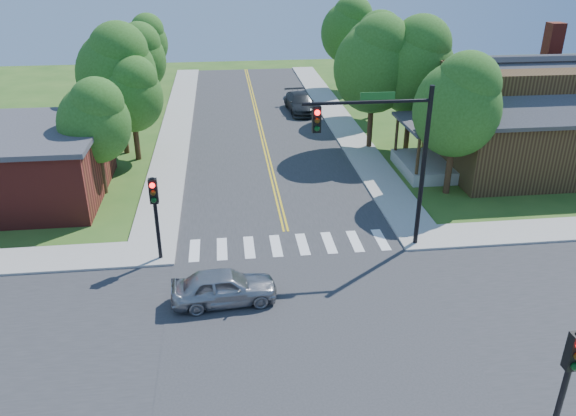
{
  "coord_description": "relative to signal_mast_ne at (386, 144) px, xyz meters",
  "views": [
    {
      "loc": [
        -2.65,
        -15.6,
        12.28
      ],
      "look_at": [
        -0.14,
        5.52,
        2.2
      ],
      "focal_mm": 35.0,
      "sensor_mm": 36.0,
      "label": 1
    }
  ],
  "objects": [
    {
      "name": "ground",
      "position": [
        -3.91,
        -5.59,
        -4.85
      ],
      "size": [
        100.0,
        100.0,
        0.0
      ],
      "primitive_type": "plane",
      "color": "#2D581B",
      "rests_on": "ground"
    },
    {
      "name": "road_ns",
      "position": [
        -3.91,
        -5.59,
        -4.83
      ],
      "size": [
        10.0,
        90.0,
        0.04
      ],
      "primitive_type": "cube",
      "color": "#2D2D30",
      "rests_on": "ground"
    },
    {
      "name": "road_ew",
      "position": [
        -3.91,
        -5.59,
        -4.83
      ],
      "size": [
        90.0,
        10.0,
        0.04
      ],
      "primitive_type": "cube",
      "color": "#2D2D30",
      "rests_on": "ground"
    },
    {
      "name": "intersection_patch",
      "position": [
        -3.91,
        -5.59,
        -4.85
      ],
      "size": [
        10.2,
        10.2,
        0.06
      ],
      "primitive_type": "cube",
      "color": "#2D2D30",
      "rests_on": "ground"
    },
    {
      "name": "sidewalk_ne",
      "position": [
        11.9,
        10.23,
        -4.78
      ],
      "size": [
        40.0,
        40.0,
        0.14
      ],
      "color": "#9E9B93",
      "rests_on": "ground"
    },
    {
      "name": "crosswalk_north",
      "position": [
        -3.91,
        0.61,
        -4.8
      ],
      "size": [
        8.85,
        2.0,
        0.01
      ],
      "color": "white",
      "rests_on": "ground"
    },
    {
      "name": "centerline",
      "position": [
        -3.91,
        -5.59,
        -4.8
      ],
      "size": [
        0.3,
        90.0,
        0.01
      ],
      "color": "yellow",
      "rests_on": "ground"
    },
    {
      "name": "signal_mast_ne",
      "position": [
        0.0,
        0.0,
        0.0
      ],
      "size": [
        5.3,
        0.42,
        7.2
      ],
      "color": "black",
      "rests_on": "ground"
    },
    {
      "name": "signal_pole_se",
      "position": [
        1.69,
        -11.21,
        -2.19
      ],
      "size": [
        0.34,
        0.42,
        3.8
      ],
      "color": "black",
      "rests_on": "ground"
    },
    {
      "name": "signal_pole_nw",
      "position": [
        -9.51,
        -0.01,
        -2.19
      ],
      "size": [
        0.34,
        0.42,
        3.8
      ],
      "color": "black",
      "rests_on": "ground"
    },
    {
      "name": "house_ne",
      "position": [
        11.19,
        8.65,
        -1.52
      ],
      "size": [
        13.05,
        8.8,
        7.11
      ],
      "color": "black",
      "rests_on": "ground"
    },
    {
      "name": "building_nw",
      "position": [
        -18.11,
        7.61,
        -2.97
      ],
      "size": [
        10.4,
        8.4,
        3.73
      ],
      "color": "maroon",
      "rests_on": "ground"
    },
    {
      "name": "tree_e_a",
      "position": [
        5.32,
        5.43,
        0.12
      ],
      "size": [
        4.46,
        4.24,
        7.58
      ],
      "color": "#382314",
      "rests_on": "ground"
    },
    {
      "name": "tree_e_b",
      "position": [
        5.36,
        12.69,
        0.72
      ],
      "size": [
        5.0,
        4.75,
        8.51
      ],
      "color": "#382314",
      "rests_on": "ground"
    },
    {
      "name": "tree_e_c",
      "position": [
        4.81,
        20.0,
        0.38
      ],
      "size": [
        4.7,
        4.46,
        7.99
      ],
      "color": "#382314",
      "rests_on": "ground"
    },
    {
      "name": "tree_e_d",
      "position": [
        4.92,
        29.54,
        0.54
      ],
      "size": [
        4.84,
        4.6,
        8.23
      ],
      "color": "#382314",
      "rests_on": "ground"
    },
    {
      "name": "tree_w_a",
      "position": [
        -13.07,
        7.59,
        -0.72
      ],
      "size": [
        3.71,
        3.53,
        6.31
      ],
      "color": "#382314",
      "rests_on": "ground"
    },
    {
      "name": "tree_w_b",
      "position": [
        -12.78,
        14.01,
        0.53
      ],
      "size": [
        4.83,
        4.59,
        8.21
      ],
      "color": "#382314",
      "rests_on": "ground"
    },
    {
      "name": "tree_w_c",
      "position": [
        -12.61,
        22.08,
        -0.14
      ],
      "size": [
        4.23,
        4.02,
        7.19
      ],
      "color": "#382314",
      "rests_on": "ground"
    },
    {
      "name": "tree_w_d",
      "position": [
        -13.08,
        31.58,
        -0.42
      ],
      "size": [
        3.98,
        3.78,
        6.77
      ],
      "color": "#382314",
      "rests_on": "ground"
    },
    {
      "name": "tree_house",
      "position": [
        2.96,
        13.07,
        0.75
      ],
      "size": [
        5.03,
        4.78,
        8.55
      ],
      "color": "#382314",
      "rests_on": "ground"
    },
    {
      "name": "tree_bldg",
      "position": [
        -11.89,
        12.74,
        -0.63
      ],
      "size": [
        3.79,
        3.6,
        6.44
      ],
      "color": "#382314",
      "rests_on": "ground"
    },
    {
      "name": "car_silver",
      "position": [
        -6.86,
        -3.45,
        -4.18
      ],
      "size": [
        2.12,
        4.14,
        1.34
      ],
      "primitive_type": "imported",
      "rotation": [
        0.0,
        0.0,
        1.64
      ],
      "color": "#9D9EA4",
      "rests_on": "ground"
    },
    {
      "name": "car_dgrey",
      "position": [
        -0.41,
        22.23,
        -4.13
      ],
      "size": [
        2.69,
        5.22,
        1.43
      ],
      "primitive_type": "imported",
      "rotation": [
        0.0,
        0.0,
        0.07
      ],
      "color": "#2A2D2F",
      "rests_on": "ground"
    }
  ]
}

